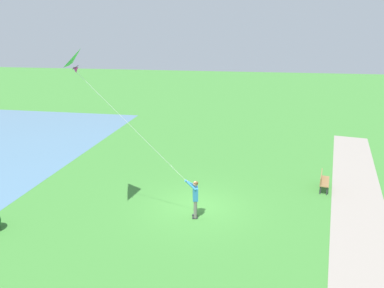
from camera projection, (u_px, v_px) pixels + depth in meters
ground_plane at (196, 208)px, 16.83m from camera, size 120.00×120.00×0.00m
walkway_path at (363, 246)px, 13.78m from camera, size 8.49×31.87×0.02m
person_kite_flyer at (195, 196)px, 15.65m from camera, size 0.63×0.51×1.83m
flying_kite at (82, 62)px, 13.78m from camera, size 4.45×1.63×5.49m
park_bench_near_walkway at (323, 180)px, 18.65m from camera, size 0.72×1.56×0.88m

